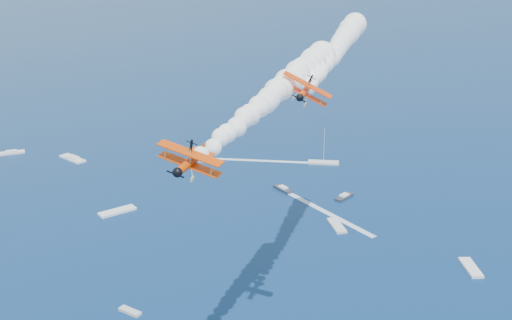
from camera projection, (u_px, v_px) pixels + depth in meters
name	position (u px, v px, depth m)	size (l,w,h in m)	color
biplane_lead	(305.00, 91.00, 104.50)	(7.83, 8.78, 5.29)	#F13805
biplane_trail	(191.00, 162.00, 78.45)	(7.76, 8.71, 5.24)	#DB3F04
smoke_trail_lead	(336.00, 50.00, 128.58)	(40.34, 40.79, 9.81)	white
smoke_trail_trail	(273.00, 95.00, 101.60)	(43.76, 37.05, 9.81)	white
spectator_boats	(54.00, 236.00, 176.55)	(212.77, 182.14, 0.70)	#2D303C
boat_wakes	(82.00, 193.00, 205.49)	(218.99, 135.61, 0.04)	white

